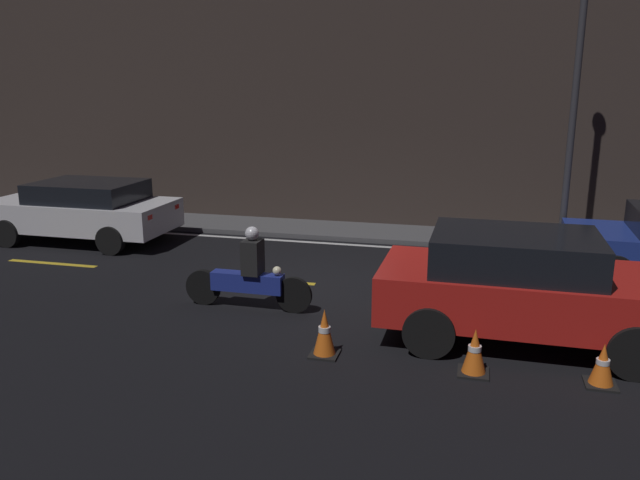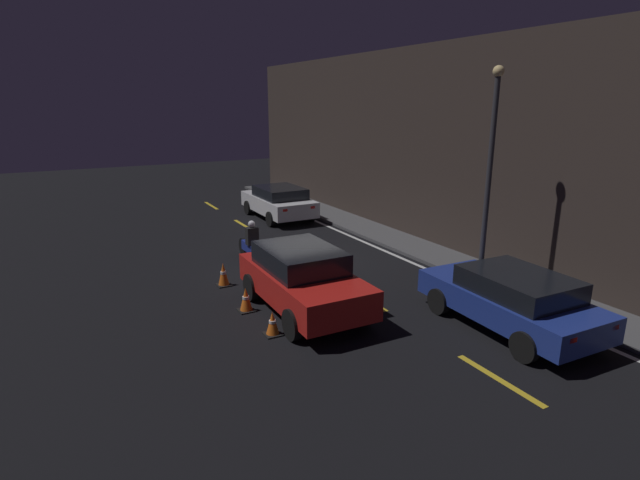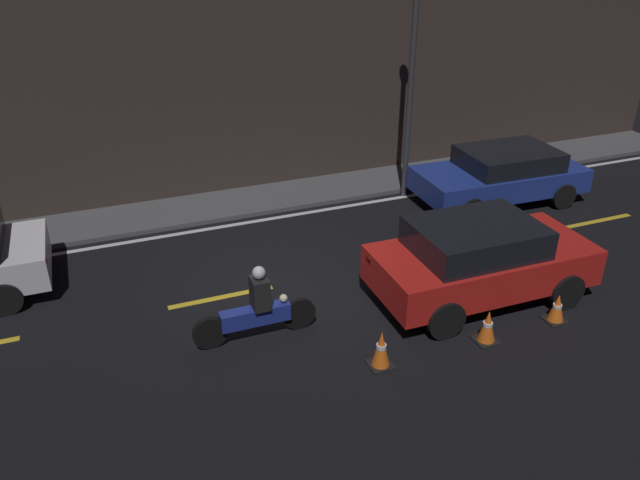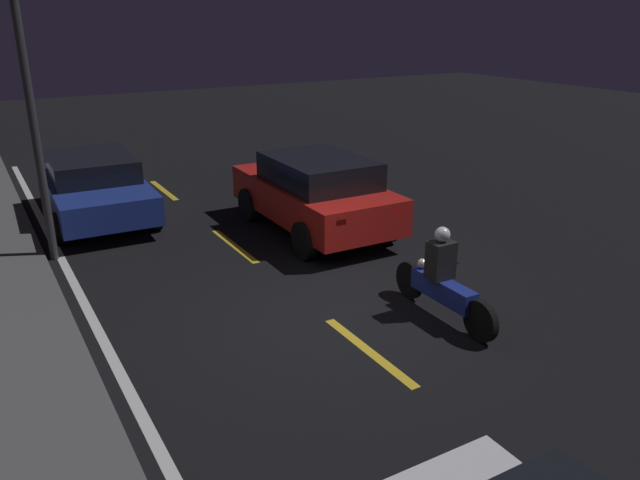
% 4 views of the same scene
% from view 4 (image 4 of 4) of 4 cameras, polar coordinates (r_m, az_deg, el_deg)
% --- Properties ---
extents(ground_plane, '(56.00, 56.00, 0.00)m').
position_cam_4_polar(ground_plane, '(9.06, 0.86, -7.35)').
color(ground_plane, black).
extents(raised_curb, '(28.00, 1.64, 0.11)m').
position_cam_4_polar(raised_curb, '(8.02, -25.29, -13.01)').
color(raised_curb, '#4C4C4F').
rests_on(raised_curb, ground).
extents(lane_dash_c, '(2.00, 0.14, 0.01)m').
position_cam_4_polar(lane_dash_c, '(8.32, 4.46, -10.06)').
color(lane_dash_c, gold).
rests_on(lane_dash_c, ground).
extents(lane_dash_d, '(2.00, 0.14, 0.01)m').
position_cam_4_polar(lane_dash_d, '(11.93, -7.83, -0.52)').
color(lane_dash_d, gold).
rests_on(lane_dash_d, ground).
extents(lane_dash_e, '(2.00, 0.14, 0.01)m').
position_cam_4_polar(lane_dash_e, '(16.00, -14.10, 4.44)').
color(lane_dash_e, gold).
rests_on(lane_dash_e, ground).
extents(lane_solid_kerb, '(25.20, 0.14, 0.01)m').
position_cam_4_polar(lane_solid_kerb, '(8.14, -17.67, -11.83)').
color(lane_solid_kerb, silver).
rests_on(lane_solid_kerb, ground).
extents(taxi_red, '(4.06, 2.01, 1.55)m').
position_cam_4_polar(taxi_red, '(12.35, -0.44, 4.43)').
color(taxi_red, red).
rests_on(taxi_red, ground).
extents(sedan_blue, '(4.20, 2.09, 1.34)m').
position_cam_4_polar(sedan_blue, '(14.06, -19.93, 4.73)').
color(sedan_blue, navy).
rests_on(sedan_blue, ground).
extents(motorcycle, '(2.14, 0.36, 1.36)m').
position_cam_4_polar(motorcycle, '(9.08, 11.20, -3.83)').
color(motorcycle, black).
rests_on(motorcycle, ground).
extents(traffic_cone_near, '(0.38, 0.38, 0.65)m').
position_cam_4_polar(traffic_cone_near, '(11.18, 11.34, -0.46)').
color(traffic_cone_near, black).
rests_on(traffic_cone_near, ground).
extents(traffic_cone_mid, '(0.39, 0.39, 0.60)m').
position_cam_4_polar(traffic_cone_mid, '(12.65, 5.82, 2.17)').
color(traffic_cone_mid, black).
rests_on(traffic_cone_mid, ground).
extents(traffic_cone_far, '(0.37, 0.37, 0.54)m').
position_cam_4_polar(traffic_cone_far, '(13.81, 2.01, 3.69)').
color(traffic_cone_far, black).
rests_on(traffic_cone_far, ground).
extents(street_lamp, '(0.28, 0.28, 5.76)m').
position_cam_4_polar(street_lamp, '(11.47, -25.33, 13.59)').
color(street_lamp, '#333338').
rests_on(street_lamp, ground).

